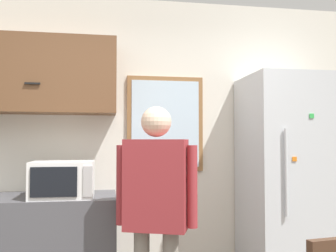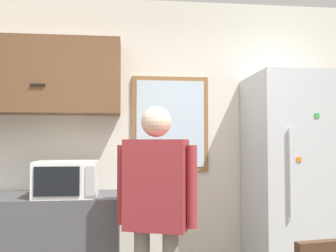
{
  "view_description": "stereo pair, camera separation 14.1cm",
  "coord_description": "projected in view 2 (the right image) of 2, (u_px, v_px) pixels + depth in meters",
  "views": [
    {
      "loc": [
        -0.23,
        -1.5,
        1.36
      ],
      "look_at": [
        0.2,
        1.07,
        1.47
      ],
      "focal_mm": 40.0,
      "sensor_mm": 36.0,
      "label": 1
    },
    {
      "loc": [
        -0.09,
        -1.52,
        1.36
      ],
      "look_at": [
        0.2,
        1.07,
        1.47
      ],
      "focal_mm": 40.0,
      "sensor_mm": 36.0,
      "label": 2
    }
  ],
  "objects": [
    {
      "name": "back_wall",
      "position": [
        136.0,
        143.0,
        3.48
      ],
      "size": [
        6.0,
        0.06,
        2.7
      ],
      "color": "silver",
      "rests_on": "ground_plane"
    },
    {
      "name": "refrigerator",
      "position": [
        295.0,
        187.0,
        3.23
      ],
      "size": [
        0.75,
        0.72,
        1.94
      ],
      "color": "silver",
      "rests_on": "ground_plane"
    },
    {
      "name": "person",
      "position": [
        156.0,
        198.0,
        2.59
      ],
      "size": [
        0.54,
        0.35,
        1.61
      ],
      "rotation": [
        0.0,
        0.0,
        -0.36
      ],
      "color": "gray",
      "rests_on": "ground_plane"
    },
    {
      "name": "window",
      "position": [
        170.0,
        124.0,
        3.48
      ],
      "size": [
        0.71,
        0.05,
        0.88
      ],
      "color": "olive"
    },
    {
      "name": "microwave",
      "position": [
        67.0,
        179.0,
        2.96
      ],
      "size": [
        0.47,
        0.39,
        0.28
      ],
      "color": "white",
      "rests_on": "counter"
    }
  ]
}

